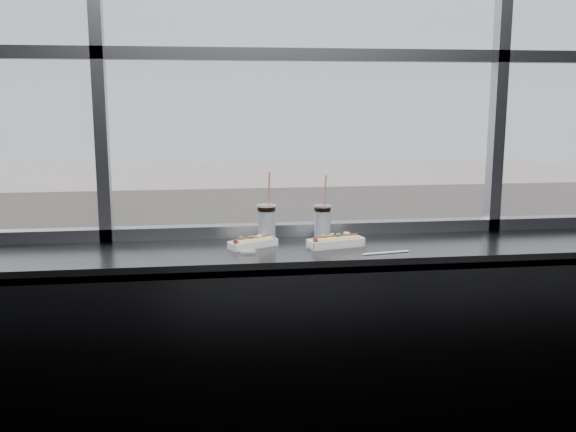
{
  "coord_description": "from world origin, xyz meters",
  "views": [
    {
      "loc": [
        -0.53,
        -1.68,
        1.79
      ],
      "look_at": [
        -0.13,
        1.23,
        1.25
      ],
      "focal_mm": 40.0,
      "sensor_mm": 36.0,
      "label": 1
    }
  ],
  "objects": [
    {
      "name": "car_far_c",
      "position": [
        11.67,
        25.5,
        -9.82
      ],
      "size": [
        3.15,
        6.86,
        2.24
      ],
      "primitive_type": "imported",
      "rotation": [
        0.0,
        0.0,
        1.62
      ],
      "color": "beige",
      "rests_on": "street_asphalt"
    },
    {
      "name": "hotdog_tray_right",
      "position": [
        0.09,
        1.2,
        1.13
      ],
      "size": [
        0.28,
        0.15,
        0.07
      ],
      "rotation": [
        0.0,
        0.0,
        0.24
      ],
      "color": "white",
      "rests_on": "counter"
    },
    {
      "name": "plaza_ground",
      "position": [
        0.0,
        45.0,
        -11.0
      ],
      "size": [
        120.0,
        120.0,
        0.0
      ],
      "primitive_type": "plane",
      "color": "gray",
      "rests_on": "ground"
    },
    {
      "name": "soda_cup_left",
      "position": [
        -0.22,
        1.36,
        1.2
      ],
      "size": [
        0.09,
        0.09,
        0.35
      ],
      "color": "white",
      "rests_on": "counter"
    },
    {
      "name": "hotdog_tray_left",
      "position": [
        -0.3,
        1.25,
        1.12
      ],
      "size": [
        0.25,
        0.17,
        0.06
      ],
      "rotation": [
        0.0,
        0.0,
        0.44
      ],
      "color": "white",
      "rests_on": "counter"
    },
    {
      "name": "street_asphalt",
      "position": [
        0.0,
        21.5,
        -10.97
      ],
      "size": [
        80.0,
        10.0,
        0.06
      ],
      "primitive_type": "cube",
      "color": "black",
      "rests_on": "plaza_ground"
    },
    {
      "name": "counter",
      "position": [
        0.0,
        1.23,
        1.07
      ],
      "size": [
        6.0,
        0.55,
        0.06
      ],
      "primitive_type": "cube",
      "color": "#4D4E50",
      "rests_on": "ground"
    },
    {
      "name": "far_building",
      "position": [
        0.0,
        39.5,
        -7.0
      ],
      "size": [
        50.0,
        14.0,
        8.0
      ],
      "primitive_type": "cube",
      "color": "#AD9F96",
      "rests_on": "plaza_ground"
    },
    {
      "name": "counter_fascia",
      "position": [
        0.0,
        0.97,
        0.55
      ],
      "size": [
        6.0,
        0.04,
        1.04
      ],
      "primitive_type": "cube",
      "color": "#4D4E50",
      "rests_on": "ground"
    },
    {
      "name": "loose_straw",
      "position": [
        0.29,
        1.04,
        1.1
      ],
      "size": [
        0.22,
        0.04,
        0.01
      ],
      "primitive_type": "cylinder",
      "rotation": [
        0.0,
        1.57,
        0.16
      ],
      "color": "white",
      "rests_on": "counter"
    },
    {
      "name": "car_far_b",
      "position": [
        0.49,
        25.5,
        -9.88
      ],
      "size": [
        3.05,
        6.54,
        2.13
      ],
      "primitive_type": "imported",
      "rotation": [
        0.0,
        0.0,
        1.63
      ],
      "color": "maroon",
      "rests_on": "street_asphalt"
    },
    {
      "name": "tree_right",
      "position": [
        10.67,
        29.5,
        -8.04
      ],
      "size": [
        2.8,
        2.8,
        4.37
      ],
      "color": "#47382B",
      "rests_on": "far_sidewalk"
    },
    {
      "name": "wrapper",
      "position": [
        -0.33,
        1.13,
        1.11
      ],
      "size": [
        0.09,
        0.06,
        0.02
      ],
      "primitive_type": "ellipsoid",
      "color": "silver",
      "rests_on": "counter"
    },
    {
      "name": "pedestrian_c",
      "position": [
        5.89,
        29.05,
        -9.99
      ],
      "size": [
        0.65,
        0.86,
        1.94
      ],
      "primitive_type": "imported",
      "rotation": [
        0.0,
        0.0,
        1.57
      ],
      "color": "#66605B",
      "rests_on": "far_sidewalk"
    },
    {
      "name": "car_far_a",
      "position": [
        -8.49,
        25.5,
        -9.95
      ],
      "size": [
        2.59,
        5.97,
        1.97
      ],
      "primitive_type": "imported",
      "rotation": [
        0.0,
        0.0,
        1.55
      ],
      "color": "#2C2C2C",
      "rests_on": "street_asphalt"
    },
    {
      "name": "soda_cup_right",
      "position": [
        0.06,
        1.38,
        1.19
      ],
      "size": [
        0.09,
        0.09,
        0.33
      ],
      "color": "white",
      "rests_on": "counter"
    },
    {
      "name": "tree_left",
      "position": [
        -9.56,
        29.5,
        -7.52
      ],
      "size": [
        3.29,
        3.29,
        5.13
      ],
      "color": "#47382B",
      "rests_on": "far_sidewalk"
    },
    {
      "name": "pedestrian_b",
      "position": [
        -0.81,
        30.51,
        -9.84
      ],
      "size": [
        0.74,
        0.99,
        2.23
      ],
      "primitive_type": "imported",
      "rotation": [
        0.0,
        0.0,
        1.57
      ],
      "color": "#66605B",
      "rests_on": "far_sidewalk"
    },
    {
      "name": "tree_center",
      "position": [
        -0.32,
        29.5,
        -7.38
      ],
      "size": [
        3.42,
        3.42,
        5.34
      ],
      "color": "#47382B",
      "rests_on": "far_sidewalk"
    },
    {
      "name": "far_sidewalk",
      "position": [
        0.0,
        29.5,
        -10.98
      ],
      "size": [
        80.0,
        6.0,
        0.04
      ],
      "primitive_type": "cube",
      "color": "gray",
      "rests_on": "plaza_ground"
    },
    {
      "name": "wall_back_lower",
      "position": [
        0.0,
        1.5,
        0.55
      ],
      "size": [
        6.0,
        0.0,
        6.0
      ],
      "primitive_type": "plane",
      "rotation": [
        1.57,
        0.0,
        0.0
      ],
      "color": "black",
      "rests_on": "ground"
    }
  ]
}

